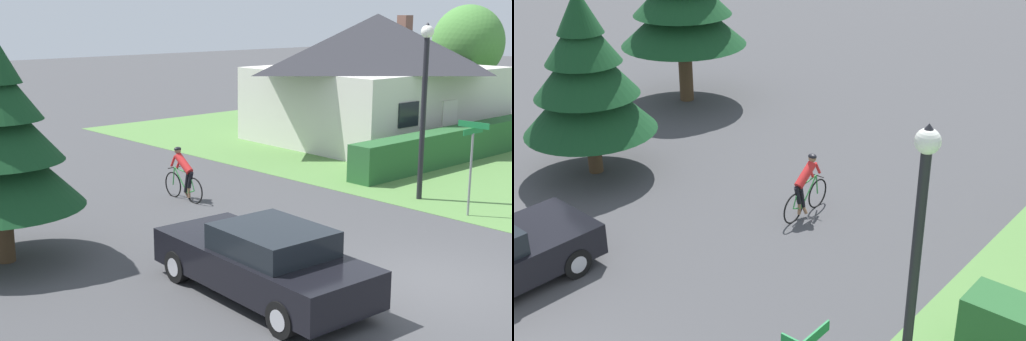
% 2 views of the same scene
% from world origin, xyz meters
% --- Properties ---
extents(cyclist, '(0.44, 1.77, 1.54)m').
position_xyz_m(cyclist, '(0.12, 8.46, 0.73)').
color(cyclist, black).
rests_on(cyclist, ground).
extents(street_lamp, '(0.36, 0.36, 5.02)m').
position_xyz_m(street_lamp, '(5.25, 3.99, 3.14)').
color(street_lamp, black).
rests_on(street_lamp, ground).
extents(conifer_tall_near, '(3.53, 3.53, 5.02)m').
position_xyz_m(conifer_tall_near, '(-5.81, 6.85, 2.68)').
color(conifer_tall_near, '#4C3823').
rests_on(conifer_tall_near, ground).
extents(conifer_tall_far, '(4.22, 4.22, 5.29)m').
position_xyz_m(conifer_tall_far, '(-8.01, 12.61, 3.38)').
color(conifer_tall_far, '#4C3823').
rests_on(conifer_tall_far, ground).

